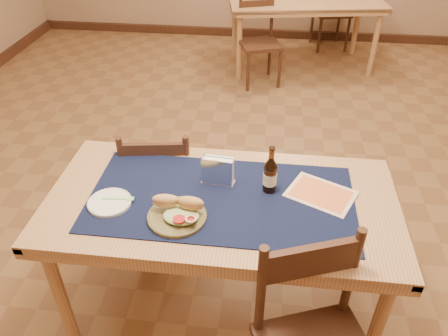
# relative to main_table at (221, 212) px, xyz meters

# --- Properties ---
(room) EXTENTS (6.04, 7.04, 2.84)m
(room) POSITION_rel_main_table_xyz_m (0.00, 0.80, 0.73)
(room) COLOR brown
(room) RESTS_ON ground
(main_table) EXTENTS (1.60, 0.80, 0.75)m
(main_table) POSITION_rel_main_table_xyz_m (0.00, 0.00, 0.00)
(main_table) COLOR tan
(main_table) RESTS_ON ground
(placemat) EXTENTS (1.20, 0.60, 0.01)m
(placemat) POSITION_rel_main_table_xyz_m (0.00, 0.00, 0.09)
(placemat) COLOR #0E1334
(placemat) RESTS_ON main_table
(baseboard) EXTENTS (6.00, 7.00, 0.10)m
(baseboard) POSITION_rel_main_table_xyz_m (0.00, 0.80, -0.62)
(baseboard) COLOR #402217
(baseboard) RESTS_ON ground
(back_table) EXTENTS (1.72, 1.07, 0.75)m
(back_table) POSITION_rel_main_table_xyz_m (0.48, 3.37, 0.00)
(back_table) COLOR tan
(back_table) RESTS_ON ground
(chair_main_far) EXTENTS (0.45, 0.45, 0.86)m
(chair_main_far) POSITION_rel_main_table_xyz_m (-0.41, 0.44, -0.22)
(chair_main_far) COLOR #402217
(chair_main_far) RESTS_ON ground
(chair_back_near) EXTENTS (0.50, 0.50, 0.85)m
(chair_back_near) POSITION_rel_main_table_xyz_m (0.03, 2.89, -0.23)
(chair_back_near) COLOR #402217
(chair_back_near) RESTS_ON ground
(chair_back_far) EXTENTS (0.49, 0.49, 0.88)m
(chair_back_far) POSITION_rel_main_table_xyz_m (0.86, 3.96, -0.21)
(chair_back_far) COLOR #402217
(chair_back_far) RESTS_ON ground
(sandwich_plate) EXTENTS (0.26, 0.26, 0.10)m
(sandwich_plate) POSITION_rel_main_table_xyz_m (-0.17, -0.15, 0.11)
(sandwich_plate) COLOR brown
(sandwich_plate) RESTS_ON placemat
(side_plate) EXTENTS (0.20, 0.20, 0.02)m
(side_plate) POSITION_rel_main_table_xyz_m (-0.49, -0.10, 0.10)
(side_plate) COLOR white
(side_plate) RESTS_ON placemat
(fork) EXTENTS (0.14, 0.03, 0.00)m
(fork) POSITION_rel_main_table_xyz_m (-0.45, -0.08, 0.10)
(fork) COLOR #8BE77F
(fork) RESTS_ON side_plate
(beer_bottle) EXTENTS (0.06, 0.06, 0.24)m
(beer_bottle) POSITION_rel_main_table_xyz_m (0.21, 0.08, 0.18)
(beer_bottle) COLOR #47230C
(beer_bottle) RESTS_ON placemat
(napkin_holder) EXTENTS (0.16, 0.07, 0.14)m
(napkin_holder) POSITION_rel_main_table_xyz_m (-0.03, 0.11, 0.15)
(napkin_holder) COLOR white
(napkin_holder) RESTS_ON placemat
(menu_card) EXTENTS (0.36, 0.32, 0.01)m
(menu_card) POSITION_rel_main_table_xyz_m (0.45, 0.08, 0.09)
(menu_card) COLOR beige
(menu_card) RESTS_ON placemat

